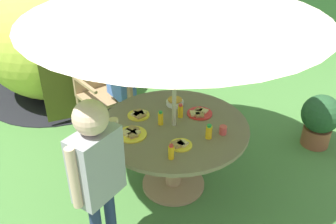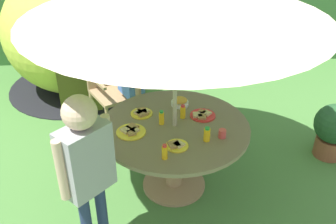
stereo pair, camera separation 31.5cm
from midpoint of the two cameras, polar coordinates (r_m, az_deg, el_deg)
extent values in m
cube|color=#477A38|center=(3.70, -1.66, -11.12)|extent=(10.00, 10.00, 0.02)
cube|color=#33602D|center=(6.23, -6.26, 15.94)|extent=(9.00, 0.70, 1.73)
cylinder|color=tan|center=(3.68, -1.67, -10.83)|extent=(0.59, 0.59, 0.03)
cylinder|color=tan|center=(3.48, -1.75, -7.02)|extent=(0.15, 0.15, 0.65)
cylinder|color=#75664C|center=(3.28, -1.84, -2.29)|extent=(1.31, 1.31, 0.03)
cylinder|color=#B7AD8C|center=(3.11, -1.94, 2.79)|extent=(0.04, 0.04, 2.00)
cylinder|color=tan|center=(4.14, -12.53, -2.70)|extent=(0.04, 0.04, 0.45)
cylinder|color=tan|center=(4.31, -7.29, -0.64)|extent=(0.04, 0.04, 0.45)
cylinder|color=tan|center=(4.49, -15.20, -0.22)|extent=(0.04, 0.04, 0.45)
cylinder|color=tan|center=(4.65, -10.25, 1.60)|extent=(0.04, 0.04, 0.45)
cube|color=tan|center=(4.27, -11.65, 2.34)|extent=(0.66, 0.66, 0.04)
cube|color=tan|center=(4.34, -13.44, 6.42)|extent=(0.44, 0.27, 0.48)
cube|color=tan|center=(4.09, -14.72, 4.03)|extent=(0.27, 0.44, 0.03)
cube|color=tan|center=(4.27, -9.32, 5.84)|extent=(0.27, 0.44, 0.03)
ellipsoid|color=#B2C63F|center=(5.24, -19.24, 10.87)|extent=(2.13, 2.20, 1.63)
cylinder|color=black|center=(5.54, -17.82, 3.06)|extent=(2.26, 2.26, 0.01)
cube|color=#3E4516|center=(4.54, -17.28, 3.06)|extent=(0.49, 0.14, 0.73)
cylinder|color=brown|center=(4.40, 19.60, -3.49)|extent=(0.30, 0.30, 0.22)
sphere|color=#234C28|center=(4.25, 20.27, -0.34)|extent=(0.41, 0.41, 0.41)
cylinder|color=brown|center=(4.23, -9.36, -0.60)|extent=(0.08, 0.08, 0.56)
cylinder|color=brown|center=(4.12, -8.48, -1.41)|extent=(0.08, 0.08, 0.56)
cube|color=#4C72C6|center=(3.93, -9.53, 5.41)|extent=(0.30, 0.37, 0.47)
cylinder|color=tan|center=(4.07, -10.74, 6.60)|extent=(0.06, 0.06, 0.43)
cylinder|color=tan|center=(3.77, -8.29, 4.78)|extent=(0.06, 0.06, 0.43)
sphere|color=tan|center=(3.80, -9.98, 10.08)|extent=(0.21, 0.21, 0.21)
cylinder|color=navy|center=(3.02, -11.76, -15.57)|extent=(0.08, 0.08, 0.61)
cube|color=#99999E|center=(2.61, -14.24, -7.92)|extent=(0.39, 0.39, 0.52)
cylinder|color=#D8B293|center=(2.51, -17.61, -9.69)|extent=(0.07, 0.07, 0.47)
cylinder|color=#D8B293|center=(2.70, -11.28, -5.39)|extent=(0.07, 0.07, 0.47)
sphere|color=#D8B293|center=(2.40, -15.37, -0.93)|extent=(0.23, 0.23, 0.23)
cylinder|color=white|center=(3.56, -1.47, 1.33)|extent=(0.16, 0.16, 0.04)
ellipsoid|color=gold|center=(3.54, -1.48, 1.83)|extent=(0.14, 0.14, 0.04)
cylinder|color=red|center=(3.42, 2.20, -0.29)|extent=(0.23, 0.23, 0.01)
cube|color=tan|center=(3.43, 2.75, 0.08)|extent=(0.10, 0.10, 0.02)
cube|color=#9E7547|center=(3.44, 2.03, 0.18)|extent=(0.09, 0.09, 0.02)
cube|color=tan|center=(3.39, 1.44, -0.26)|extent=(0.08, 0.08, 0.02)
cube|color=#9E7547|center=(3.37, 2.17, -0.51)|extent=(0.08, 0.08, 0.02)
cylinder|color=yellow|center=(3.01, -1.11, -5.14)|extent=(0.18, 0.18, 0.01)
cube|color=tan|center=(3.00, -0.76, -4.89)|extent=(0.10, 0.10, 0.02)
cube|color=#9E7547|center=(3.00, -1.49, -4.96)|extent=(0.11, 0.11, 0.02)
cylinder|color=yellow|center=(3.17, -8.33, -3.46)|extent=(0.25, 0.25, 0.01)
cube|color=tan|center=(3.16, -7.79, -3.16)|extent=(0.09, 0.09, 0.02)
cube|color=#9E7547|center=(3.20, -8.20, -2.71)|extent=(0.12, 0.12, 0.02)
cube|color=tan|center=(3.17, -9.04, -3.19)|extent=(0.12, 0.12, 0.02)
cube|color=#9E7547|center=(3.13, -8.24, -3.58)|extent=(0.09, 0.09, 0.02)
cylinder|color=yellow|center=(3.42, -7.12, -0.56)|extent=(0.20, 0.20, 0.01)
cube|color=tan|center=(3.42, -6.50, -0.20)|extent=(0.09, 0.09, 0.02)
cube|color=#9E7547|center=(3.44, -7.13, -0.07)|extent=(0.09, 0.09, 0.02)
cube|color=tan|center=(3.41, -7.54, -0.41)|extent=(0.10, 0.10, 0.02)
cube|color=#9E7547|center=(3.39, -7.01, -0.55)|extent=(0.12, 0.12, 0.02)
cylinder|color=yellow|center=(3.35, -0.78, 0.01)|extent=(0.05, 0.05, 0.11)
cylinder|color=red|center=(3.32, -0.79, 0.96)|extent=(0.03, 0.03, 0.02)
cylinder|color=yellow|center=(3.08, 3.31, -3.19)|extent=(0.05, 0.05, 0.11)
cylinder|color=green|center=(3.05, 3.34, -2.19)|extent=(0.04, 0.04, 0.02)
cylinder|color=yellow|center=(2.86, -2.69, -6.27)|extent=(0.05, 0.05, 0.11)
cylinder|color=red|center=(2.82, -2.72, -5.24)|extent=(0.03, 0.03, 0.02)
cylinder|color=yellow|center=(3.26, -3.89, -1.10)|extent=(0.05, 0.05, 0.11)
cylinder|color=green|center=(3.22, -3.94, -0.12)|extent=(0.03, 0.03, 0.02)
cylinder|color=#E04C47|center=(3.15, 5.52, -2.82)|extent=(0.06, 0.06, 0.07)
camera|label=1|loc=(0.16, -92.86, -1.73)|focal=40.25mm
camera|label=2|loc=(0.16, 87.14, 1.73)|focal=40.25mm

